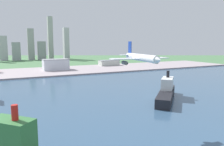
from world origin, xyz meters
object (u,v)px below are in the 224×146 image
at_px(warehouse_annex, 109,63).
at_px(cargo_ship, 166,92).
at_px(warehouse_main, 56,64).
at_px(airplane_landing, 141,58).

bearing_deg(warehouse_annex, cargo_ship, -104.62).
bearing_deg(warehouse_main, airplane_landing, -92.90).
bearing_deg(warehouse_main, warehouse_annex, 13.22).
bearing_deg(airplane_landing, warehouse_main, 87.10).
bearing_deg(warehouse_annex, warehouse_main, -166.78).
xyz_separation_m(cargo_ship, warehouse_main, (-53.72, 272.40, 5.90)).
height_order(airplane_landing, cargo_ship, airplane_landing).
xyz_separation_m(airplane_landing, warehouse_annex, (149.74, 363.32, -38.29)).
bearing_deg(cargo_ship, warehouse_annex, 75.38).
distance_m(airplane_landing, cargo_ship, 100.63).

